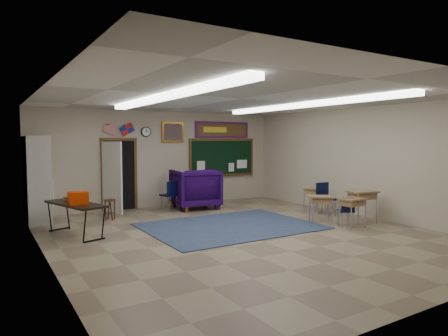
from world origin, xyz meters
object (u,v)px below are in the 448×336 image
student_desk_front_right (313,199)px  folding_table (76,218)px  wingback_armchair (195,189)px  student_desk_front_left (321,208)px  wooden_stool (110,209)px

student_desk_front_right → folding_table: 6.45m
student_desk_front_right → wingback_armchair: bearing=107.3°
student_desk_front_left → folding_table: bearing=-167.5°
student_desk_front_right → folding_table: (-6.41, 0.72, -0.02)m
wingback_armchair → wooden_stool: 2.81m
wingback_armchair → student_desk_front_right: size_ratio=1.75×
wingback_armchair → student_desk_front_right: bearing=143.3°
student_desk_front_left → wooden_stool: (-4.41, 3.19, -0.11)m
student_desk_front_right → folding_table: folding_table is taller
wingback_armchair → student_desk_front_left: wingback_armchair is taller
student_desk_front_left → wooden_stool: bearing=175.5°
wingback_armchair → wooden_stool: size_ratio=2.48×
student_desk_front_left → wooden_stool: 5.45m
student_desk_front_left → student_desk_front_right: size_ratio=0.94×
student_desk_front_left → student_desk_front_right: student_desk_front_right is taller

